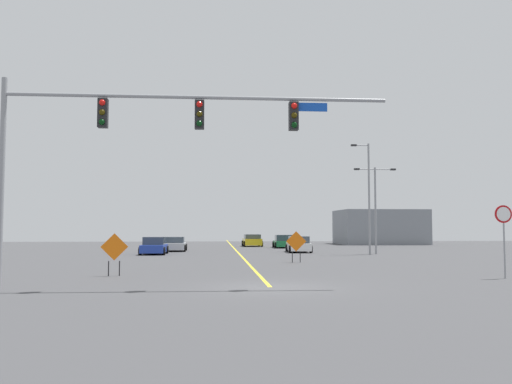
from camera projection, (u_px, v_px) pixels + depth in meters
The scene contains 14 objects.
ground at pixel (270, 287), 19.40m from camera, with size 129.59×129.59×0.00m, color #444447.
road_centre_stripe at pixel (234, 249), 55.22m from camera, with size 0.16×72.00×0.01m.
traffic_signal_assembly at pixel (144, 129), 19.42m from camera, with size 13.96×0.44×7.49m.
stop_sign at pixel (504, 227), 22.91m from camera, with size 0.76×0.07×3.11m.
street_lamp_mid_right at pixel (368, 194), 43.11m from camera, with size 1.51×0.24×8.92m.
street_lamp_far_left at pixel (375, 202), 44.08m from camera, with size 3.48×0.24×7.10m.
construction_sign_left_shoulder at pixel (114, 249), 24.00m from camera, with size 1.20×0.27×1.90m.
construction_sign_right_lane at pixel (296, 243), 33.26m from camera, with size 1.24×0.26×1.93m.
car_white_mid at pixel (299, 245), 47.12m from camera, with size 2.13×4.43×1.39m.
car_silver_passing at pixel (175, 244), 49.33m from camera, with size 2.11×4.22×1.30m.
car_yellow_distant at pixel (252, 241), 61.61m from camera, with size 2.26×3.94×1.38m.
car_blue_approaching at pixel (154, 246), 43.37m from camera, with size 2.06×3.87×1.40m.
car_green_near at pixel (283, 242), 57.56m from camera, with size 2.21×4.65×1.38m.
roadside_building_east at pixel (380, 227), 70.45m from camera, with size 10.70×8.43×4.44m.
Camera 1 is at (-2.01, -19.49, 2.15)m, focal length 37.75 mm.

